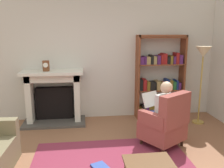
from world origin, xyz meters
TOP-DOWN VIEW (x-y plane):
  - back_wall at (0.00, 2.55)m, footprint 5.60×0.10m
  - area_rug at (0.00, 0.30)m, footprint 2.40×1.80m
  - fireplace at (-1.02, 2.30)m, footprint 1.31×0.64m
  - mantel_clock at (-1.14, 2.20)m, footprint 0.14×0.14m
  - bookshelf at (1.33, 2.33)m, footprint 1.08×0.32m
  - armchair_reading at (0.97, 0.85)m, footprint 0.87×0.87m
  - seated_reader at (0.91, 0.95)m, footprint 0.55×0.59m
  - side_table at (0.32, -0.42)m, footprint 0.56×0.39m
  - floor_lamp at (2.06, 1.85)m, footprint 0.32×0.32m

SIDE VIEW (x-z plane):
  - area_rug at x=0.00m, z-range 0.00..0.01m
  - side_table at x=0.32m, z-range 0.16..0.65m
  - armchair_reading at x=0.97m, z-range -0.06..0.91m
  - fireplace at x=-1.02m, z-range 0.03..1.17m
  - seated_reader at x=0.91m, z-range 0.05..1.19m
  - bookshelf at x=1.33m, z-range -0.07..1.79m
  - mantel_clock at x=-1.14m, z-range 1.14..1.36m
  - back_wall at x=0.00m, z-range 0.00..2.70m
  - floor_lamp at x=2.06m, z-range 0.57..2.22m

